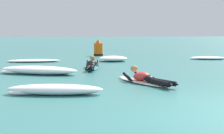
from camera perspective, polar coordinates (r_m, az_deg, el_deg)
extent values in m
plane|color=#387A75|center=(16.38, 3.67, 0.97)|extent=(120.00, 120.00, 0.00)
ellipsoid|color=white|center=(9.81, 5.35, -2.60)|extent=(1.48, 2.27, 0.07)
ellipsoid|color=white|center=(10.67, 1.76, -1.78)|extent=(0.26, 0.26, 0.06)
ellipsoid|color=red|center=(9.82, 5.18, -1.61)|extent=(0.65, 0.76, 0.34)
ellipsoid|color=black|center=(9.53, 6.58, -2.06)|extent=(0.43, 0.40, 0.20)
cylinder|color=black|center=(9.07, 8.42, -2.72)|extent=(0.45, 0.81, 0.14)
ellipsoid|color=black|center=(8.75, 10.07, -3.09)|extent=(0.19, 0.24, 0.08)
cylinder|color=black|center=(9.17, 9.18, -2.63)|extent=(0.53, 0.78, 0.14)
ellipsoid|color=black|center=(8.89, 11.05, -2.96)|extent=(0.19, 0.24, 0.08)
cylinder|color=black|center=(9.99, 2.91, -1.92)|extent=(0.32, 0.53, 0.32)
sphere|color=tan|center=(10.30, 1.73, -2.22)|extent=(0.09, 0.09, 0.09)
cylinder|color=black|center=(10.23, 4.97, -1.73)|extent=(0.32, 0.53, 0.32)
sphere|color=tan|center=(10.52, 3.83, -2.05)|extent=(0.09, 0.09, 0.09)
sphere|color=tan|center=(10.10, 3.85, -0.33)|extent=(0.21, 0.21, 0.21)
ellipsoid|color=#AD894C|center=(10.08, 3.92, -0.17)|extent=(0.29, 0.28, 0.16)
ellipsoid|color=#2DB2D1|center=(13.45, -3.56, -0.10)|extent=(0.75, 2.07, 0.07)
ellipsoid|color=#2DB2D1|center=(14.40, -3.32, 0.39)|extent=(0.21, 0.22, 0.06)
ellipsoid|color=black|center=(13.48, -3.55, 0.62)|extent=(0.48, 0.73, 0.35)
ellipsoid|color=black|center=(13.09, -3.66, 0.31)|extent=(0.37, 0.32, 0.20)
cylinder|color=black|center=(12.55, -4.19, -0.10)|extent=(0.28, 0.82, 0.14)
ellipsoid|color=black|center=(12.15, -4.45, -0.32)|extent=(0.12, 0.23, 0.08)
cylinder|color=black|center=(12.54, -3.46, -0.10)|extent=(0.18, 0.81, 0.14)
ellipsoid|color=black|center=(12.14, -3.47, -0.32)|extent=(0.12, 0.23, 0.08)
cylinder|color=black|center=(13.88, -4.36, 0.46)|extent=(0.16, 0.60, 0.34)
sphere|color=tan|center=(14.27, -4.23, 0.22)|extent=(0.09, 0.09, 0.09)
cylinder|color=black|center=(13.84, -2.55, 0.45)|extent=(0.16, 0.60, 0.34)
sphere|color=tan|center=(14.21, -2.48, 0.20)|extent=(0.09, 0.09, 0.09)
sphere|color=tan|center=(13.87, -3.45, 1.55)|extent=(0.21, 0.21, 0.21)
ellipsoid|color=#AD894C|center=(13.84, -3.46, 1.66)|extent=(0.24, 0.22, 0.16)
ellipsoid|color=white|center=(16.55, -13.55, 1.10)|extent=(2.58, 0.86, 0.14)
ellipsoid|color=white|center=(16.62, -11.31, 1.10)|extent=(1.00, 0.72, 0.10)
ellipsoid|color=white|center=(16.57, -16.22, 0.92)|extent=(0.94, 0.45, 0.08)
ellipsoid|color=white|center=(16.42, 0.18, 1.49)|extent=(1.46, 1.06, 0.28)
ellipsoid|color=white|center=(16.63, 1.36, 1.40)|extent=(0.53, 0.54, 0.20)
ellipsoid|color=white|center=(16.27, -1.30, 1.22)|extent=(0.67, 0.68, 0.15)
ellipsoid|color=white|center=(11.97, -12.77, -0.53)|extent=(3.05, 1.78, 0.30)
ellipsoid|color=white|center=(11.79, -9.28, -0.78)|extent=(1.14, 0.75, 0.21)
ellipsoid|color=white|center=(12.33, -16.63, -0.75)|extent=(1.07, 0.44, 0.16)
ellipsoid|color=white|center=(8.15, -9.99, -3.89)|extent=(2.45, 0.96, 0.26)
ellipsoid|color=white|center=(8.14, -5.73, -4.10)|extent=(0.90, 0.70, 0.18)
ellipsoid|color=white|center=(8.28, -14.94, -4.25)|extent=(0.89, 0.40, 0.14)
ellipsoid|color=white|center=(18.25, 16.51, 1.55)|extent=(2.04, 1.14, 0.16)
ellipsoid|color=white|center=(18.48, 17.88, 1.48)|extent=(0.76, 0.54, 0.12)
ellipsoid|color=white|center=(18.06, 14.76, 1.43)|extent=(0.70, 0.41, 0.09)
cylinder|color=#EA5B0F|center=(19.99, -2.42, 3.10)|extent=(0.54, 0.54, 0.78)
cone|color=#EA5B0F|center=(19.97, -2.43, 4.56)|extent=(0.38, 0.38, 0.24)
cylinder|color=black|center=(20.01, -2.41, 2.17)|extent=(0.57, 0.57, 0.12)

